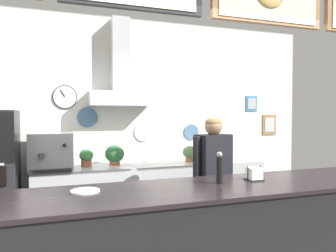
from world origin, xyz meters
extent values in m
cube|color=gray|center=(0.00, 2.22, 1.48)|extent=(5.30, 0.12, 2.97)
cube|color=white|center=(0.00, 2.16, 1.48)|extent=(5.26, 0.01, 2.93)
cylinder|color=black|center=(-1.09, 2.14, 1.83)|extent=(0.32, 0.02, 0.32)
cylinder|color=white|center=(-1.09, 2.13, 1.83)|extent=(0.29, 0.01, 0.29)
cube|color=black|center=(-1.12, 2.12, 1.88)|extent=(0.07, 0.01, 0.10)
cylinder|color=teal|center=(-0.80, 2.14, 1.56)|extent=(0.27, 0.02, 0.27)
cylinder|color=white|center=(-0.01, 2.14, 1.35)|extent=(0.27, 0.02, 0.27)
cylinder|color=teal|center=(0.75, 2.14, 1.33)|extent=(0.24, 0.02, 0.24)
cube|color=teal|center=(1.82, 2.14, 1.78)|extent=(0.20, 0.02, 0.25)
cube|color=#ADADAD|center=(1.82, 2.13, 1.78)|extent=(0.15, 0.01, 0.18)
cube|color=#997047|center=(2.17, 2.14, 1.43)|extent=(0.26, 0.02, 0.33)
cube|color=#BDBDBD|center=(2.17, 2.13, 1.43)|extent=(0.18, 0.01, 0.24)
cube|color=silver|center=(-0.36, 1.99, 1.82)|extent=(0.85, 0.34, 0.20)
cube|color=silver|center=(-0.36, 2.04, 2.42)|extent=(0.24, 0.24, 1.00)
cube|color=olive|center=(0.62, 0.10, 2.64)|extent=(1.14, 0.05, 0.43)
cube|color=black|center=(0.00, -0.21, 1.04)|extent=(4.09, 0.75, 0.03)
cube|color=#B7BABF|center=(0.06, 1.82, 0.46)|extent=(3.13, 0.62, 0.93)
cube|color=#929499|center=(0.06, 1.82, 0.17)|extent=(2.97, 0.57, 0.02)
cube|color=#232328|center=(0.43, 0.78, 0.42)|extent=(0.32, 0.26, 0.83)
cube|color=black|center=(0.43, 0.78, 1.11)|extent=(0.42, 0.30, 0.55)
cylinder|color=black|center=(0.65, 0.83, 1.13)|extent=(0.08, 0.08, 0.47)
cylinder|color=black|center=(0.20, 0.73, 1.13)|extent=(0.08, 0.08, 0.47)
sphere|color=#997056|center=(0.43, 0.78, 1.47)|extent=(0.19, 0.19, 0.19)
ellipsoid|color=olive|center=(0.43, 0.78, 1.51)|extent=(0.18, 0.18, 0.11)
cube|color=#A3A5AD|center=(-1.27, 1.80, 1.15)|extent=(0.51, 0.46, 0.45)
cylinder|color=#4C4C51|center=(-1.37, 1.54, 1.13)|extent=(0.06, 0.06, 0.06)
cube|color=black|center=(-1.27, 1.53, 0.95)|extent=(0.46, 0.10, 0.04)
sphere|color=black|center=(-1.11, 1.55, 1.24)|extent=(0.04, 0.04, 0.04)
cylinder|color=#9E563D|center=(-0.84, 1.86, 0.97)|extent=(0.14, 0.14, 0.08)
ellipsoid|color=#47894C|center=(-0.84, 1.86, 1.08)|extent=(0.18, 0.18, 0.16)
cylinder|color=#9E563D|center=(-0.47, 1.86, 0.96)|extent=(0.14, 0.14, 0.06)
ellipsoid|color=#2D6638|center=(-0.47, 1.86, 1.08)|extent=(0.25, 0.25, 0.23)
cylinder|color=#9E563D|center=(0.59, 1.82, 0.96)|extent=(0.12, 0.12, 0.07)
ellipsoid|color=#5B844C|center=(0.59, 1.82, 1.07)|extent=(0.20, 0.20, 0.18)
cylinder|color=white|center=(-1.02, -0.08, 1.06)|extent=(0.20, 0.20, 0.01)
cube|color=#262628|center=(0.34, -0.12, 1.06)|extent=(0.12, 0.12, 0.01)
cylinder|color=#262628|center=(0.28, -0.12, 1.12)|extent=(0.01, 0.01, 0.12)
cylinder|color=#262628|center=(0.40, -0.12, 1.12)|extent=(0.01, 0.01, 0.12)
cube|color=white|center=(0.34, -0.12, 1.11)|extent=(0.10, 0.10, 0.10)
cylinder|color=black|center=(0.00, -0.15, 1.16)|extent=(0.05, 0.05, 0.21)
sphere|color=gray|center=(0.00, -0.15, 1.29)|extent=(0.05, 0.05, 0.05)
camera|label=1|loc=(-1.22, -2.42, 1.61)|focal=34.79mm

